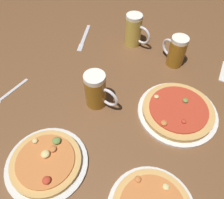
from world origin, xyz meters
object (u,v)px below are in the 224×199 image
(beer_mug_dark, at_px, (96,90))
(beer_mug_pale, at_px, (176,51))
(knife_right, at_px, (84,37))
(fork_left, at_px, (9,93))
(beer_mug_amber, at_px, (134,31))
(pizza_plate_near, at_px, (46,162))
(pizza_plate_far, at_px, (178,111))

(beer_mug_dark, bearing_deg, beer_mug_pale, 60.30)
(knife_right, bearing_deg, fork_left, -100.51)
(beer_mug_amber, relative_size, knife_right, 0.71)
(pizza_plate_near, height_order, beer_mug_dark, beer_mug_dark)
(beer_mug_pale, bearing_deg, pizza_plate_far, -71.21)
(beer_mug_dark, xyz_separation_m, beer_mug_pale, (0.22, 0.38, -0.00))
(beer_mug_dark, relative_size, beer_mug_pale, 1.06)
(knife_right, bearing_deg, beer_mug_amber, 14.23)
(beer_mug_dark, relative_size, beer_mug_amber, 0.95)
(pizza_plate_far, relative_size, knife_right, 1.37)
(beer_mug_dark, distance_m, fork_left, 0.40)
(fork_left, bearing_deg, beer_mug_amber, 57.77)
(fork_left, height_order, knife_right, same)
(pizza_plate_near, distance_m, fork_left, 0.39)
(fork_left, xyz_separation_m, knife_right, (0.09, 0.49, 0.00))
(beer_mug_dark, xyz_separation_m, beer_mug_amber, (-0.02, 0.44, 0.00))
(beer_mug_pale, distance_m, fork_left, 0.78)
(beer_mug_dark, bearing_deg, fork_left, -161.58)
(pizza_plate_far, xyz_separation_m, beer_mug_dark, (-0.32, -0.09, 0.06))
(beer_mug_dark, distance_m, beer_mug_pale, 0.44)
(pizza_plate_near, relative_size, beer_mug_pale, 1.89)
(pizza_plate_near, bearing_deg, beer_mug_pale, 70.67)
(pizza_plate_far, bearing_deg, fork_left, -162.67)
(beer_mug_pale, xyz_separation_m, fork_left, (-0.59, -0.50, -0.07))
(pizza_plate_far, relative_size, beer_mug_pale, 2.14)
(pizza_plate_far, bearing_deg, knife_right, 154.88)
(beer_mug_amber, relative_size, beer_mug_pale, 1.11)
(pizza_plate_near, relative_size, knife_right, 1.21)
(beer_mug_dark, height_order, beer_mug_amber, beer_mug_amber)
(beer_mug_amber, distance_m, fork_left, 0.67)
(pizza_plate_far, relative_size, fork_left, 1.60)
(knife_right, bearing_deg, pizza_plate_near, -69.76)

